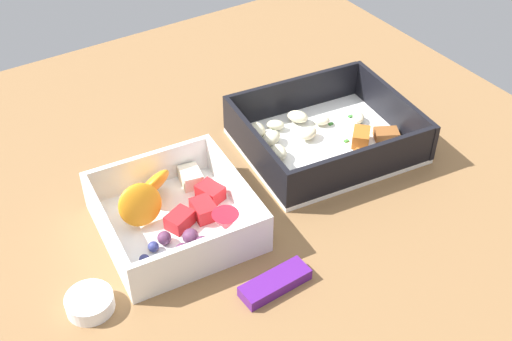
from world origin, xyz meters
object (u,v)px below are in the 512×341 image
at_px(paper_cup_liner, 90,303).
at_px(pasta_container, 324,136).
at_px(fruit_bowl, 176,214).
at_px(candy_bar, 275,283).

bearing_deg(paper_cup_liner, pasta_container, -166.38).
height_order(fruit_bowl, candy_bar, fruit_bowl).
height_order(fruit_bowl, paper_cup_liner, fruit_bowl).
bearing_deg(fruit_bowl, paper_cup_liner, 24.63).
xyz_separation_m(pasta_container, fruit_bowl, (0.21, 0.03, 0.00)).
relative_size(fruit_bowl, candy_bar, 2.33).
xyz_separation_m(pasta_container, candy_bar, (0.17, 0.15, -0.01)).
relative_size(pasta_container, candy_bar, 3.03).
distance_m(candy_bar, paper_cup_liner, 0.17).
relative_size(pasta_container, paper_cup_liner, 4.82).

